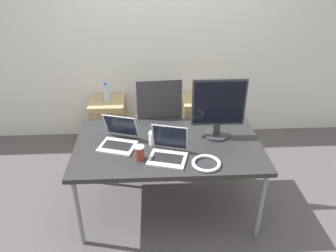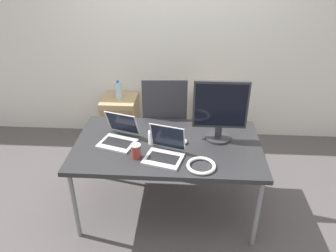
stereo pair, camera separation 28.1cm
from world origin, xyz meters
name	(u,v)px [view 2 (the right image)]	position (x,y,z in m)	size (l,w,h in m)	color
ground_plane	(168,206)	(0.00, 0.00, 0.00)	(14.00, 14.00, 0.00)	#514C4C
wall_back	(176,36)	(0.00, 1.48, 1.30)	(10.00, 0.05, 2.60)	silver
desk	(168,148)	(0.00, 0.00, 0.68)	(1.62, 0.94, 0.72)	#28282B
office_chair	(165,132)	(-0.07, 0.70, 0.43)	(0.56, 0.57, 1.12)	#232326
cabinet_left	(121,119)	(-0.68, 1.23, 0.29)	(0.42, 0.45, 0.59)	tan
cabinet_right	(210,122)	(0.45, 1.23, 0.29)	(0.42, 0.45, 0.59)	tan
water_bottle	(118,90)	(-0.68, 1.23, 0.69)	(0.08, 0.08, 0.22)	silver
laptop_left	(119,136)	(-0.43, 0.01, 0.77)	(0.36, 0.39, 0.24)	silver
laptop_right	(165,151)	(-0.01, -0.20, 0.78)	(0.35, 0.35, 0.25)	silver
monitor	(220,111)	(0.44, 0.12, 1.00)	(0.47, 0.23, 0.54)	#2D2D33
mouse	(185,142)	(0.15, 0.02, 0.74)	(0.04, 0.07, 0.03)	silver
coffee_cup_white	(153,137)	(-0.13, 0.00, 0.78)	(0.08, 0.08, 0.12)	white
coffee_cup_brown	(136,151)	(-0.24, -0.23, 0.79)	(0.08, 0.08, 0.12)	maroon
cable_coil	(201,166)	(0.28, -0.33, 0.74)	(0.23, 0.23, 0.03)	white
scissors	(173,136)	(0.04, 0.13, 0.73)	(0.13, 0.15, 0.01)	#B2B2B7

